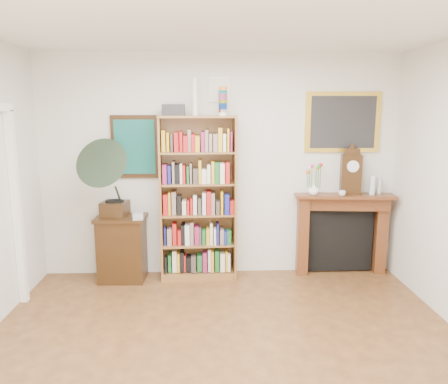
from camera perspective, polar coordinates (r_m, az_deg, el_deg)
name	(u,v)px	position (r m, az deg, el deg)	size (l,w,h in m)	color
room	(230,212)	(3.07, 0.78, -2.60)	(4.51, 5.01, 2.81)	#4A2B16
teal_poster	(135,147)	(5.55, -11.57, 5.79)	(0.58, 0.04, 0.78)	black
small_picture	(219,89)	(5.47, -0.63, 13.27)	(0.26, 0.04, 0.30)	white
gilt_painting	(343,122)	(5.73, 15.26, 8.78)	(0.95, 0.04, 0.75)	gold
bookshelf	(198,189)	(5.39, -3.45, 0.35)	(0.95, 0.38, 2.34)	brown
side_cabinet	(122,248)	(5.61, -13.15, -7.17)	(0.60, 0.44, 0.82)	black
fireplace	(341,227)	(5.86, 15.08, -4.43)	(1.27, 0.41, 1.05)	#4B2311
gramophone	(110,174)	(5.28, -14.63, 2.29)	(0.70, 0.82, 0.97)	black
cd_stack	(138,216)	(5.31, -11.18, -3.09)	(0.12, 0.12, 0.08)	silver
mantel_clock	(351,172)	(5.72, 16.24, 2.50)	(0.26, 0.17, 0.58)	black
flower_vase	(313,189)	(5.57, 11.60, 0.36)	(0.14, 0.14, 0.15)	white
teacup	(342,193)	(5.60, 15.18, -0.15)	(0.09, 0.09, 0.07)	silver
bottle_left	(372,185)	(5.79, 18.82, 0.85)	(0.07, 0.07, 0.24)	silver
bottle_right	(379,186)	(5.89, 19.60, 0.77)	(0.06, 0.06, 0.20)	silver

